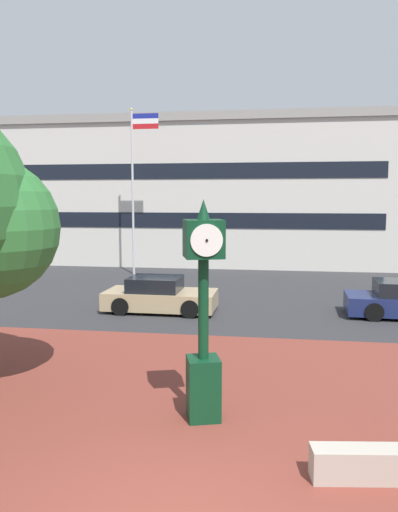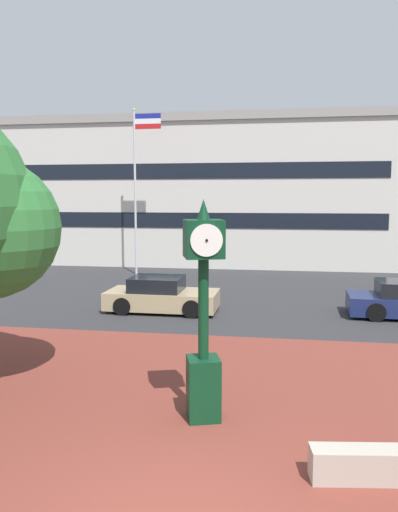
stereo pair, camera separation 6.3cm
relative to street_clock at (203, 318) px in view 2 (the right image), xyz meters
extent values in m
cube|color=brown|center=(0.06, -0.86, -1.95)|extent=(44.00, 13.07, 0.01)
cube|color=#0C381E|center=(0.00, 0.00, -1.36)|extent=(0.75, 0.75, 1.19)
cylinder|color=#0C381E|center=(0.00, 0.00, 0.18)|extent=(0.20, 0.20, 1.90)
cube|color=#0C381E|center=(0.00, 0.00, 1.48)|extent=(0.86, 0.86, 0.69)
cylinder|color=white|center=(-0.11, 0.35, 1.48)|extent=(0.56, 0.20, 0.58)
sphere|color=black|center=(-0.11, 0.36, 1.48)|extent=(0.05, 0.05, 0.05)
cylinder|color=white|center=(0.11, -0.35, 1.48)|extent=(0.56, 0.20, 0.58)
sphere|color=black|center=(0.11, -0.36, 1.48)|extent=(0.05, 0.05, 0.05)
cone|color=#0C381E|center=(0.00, 0.00, 2.01)|extent=(0.24, 0.24, 0.37)
cube|color=tan|center=(-2.82, 8.69, -1.52)|extent=(4.10, 1.92, 0.64)
cube|color=black|center=(-3.03, 8.69, -0.96)|extent=(1.90, 1.63, 0.56)
cylinder|color=black|center=(-1.55, 9.54, -1.64)|extent=(0.64, 0.23, 0.64)
cylinder|color=black|center=(-1.57, 7.80, -1.64)|extent=(0.64, 0.23, 0.64)
cylinder|color=black|center=(-4.07, 9.58, -1.64)|extent=(0.64, 0.23, 0.64)
cylinder|color=black|center=(-4.10, 7.83, -1.64)|extent=(0.64, 0.23, 0.64)
cylinder|color=black|center=(4.76, 9.94, -1.64)|extent=(0.65, 0.24, 0.64)
cylinder|color=black|center=(4.70, 8.28, -1.64)|extent=(0.65, 0.24, 0.64)
cylinder|color=silver|center=(-6.29, 17.23, 2.43)|extent=(0.12, 0.12, 8.77)
sphere|color=gold|center=(-6.29, 17.23, 6.87)|extent=(0.14, 0.14, 0.14)
cube|color=navy|center=(-5.54, 17.23, 6.53)|extent=(1.40, 0.02, 0.27)
cube|color=white|center=(-5.54, 17.23, 6.26)|extent=(1.40, 0.02, 0.27)
cube|color=red|center=(-5.54, 17.23, 5.99)|extent=(1.40, 0.02, 0.27)
cube|color=beige|center=(-3.84, 27.18, 2.34)|extent=(25.06, 14.72, 8.60)
cube|color=gray|center=(-3.84, 27.18, 6.89)|extent=(25.56, 15.02, 0.50)
cube|color=black|center=(-3.84, 19.80, 0.91)|extent=(22.55, 0.04, 0.90)
cube|color=black|center=(-3.84, 19.80, 3.78)|extent=(22.55, 0.04, 0.90)
camera|label=1|loc=(1.26, -8.93, 2.22)|focal=34.79mm
camera|label=2|loc=(1.32, -8.92, 2.22)|focal=34.79mm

